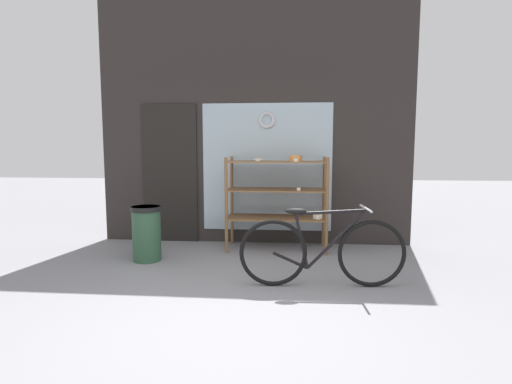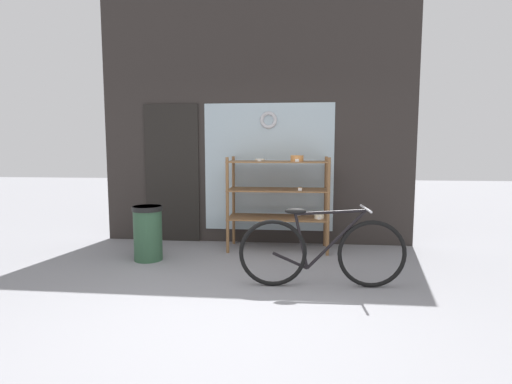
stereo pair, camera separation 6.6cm
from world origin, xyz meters
name	(u,v)px [view 1 (the left image)]	position (x,y,z in m)	size (l,w,h in m)	color
ground_plane	(225,314)	(0.00, 0.00, 0.00)	(30.00, 30.00, 0.00)	gray
storefront_facade	(252,116)	(-0.03, 2.71, 1.92)	(4.68, 0.13, 3.96)	#2D2826
display_case	(278,191)	(0.39, 2.28, 0.84)	(1.40, 0.57, 1.34)	brown
bicycle	(322,251)	(0.89, 0.79, 0.38)	(1.73, 0.46, 0.84)	black
trash_bin	(147,231)	(-1.27, 1.57, 0.38)	(0.38, 0.38, 0.70)	#2D5138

